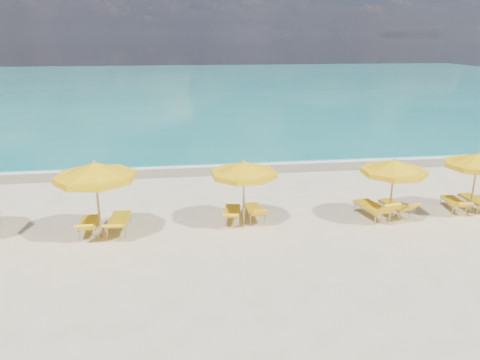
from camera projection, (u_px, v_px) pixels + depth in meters
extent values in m
plane|color=beige|center=(246.00, 226.00, 16.10)|extent=(120.00, 120.00, 0.00)
cube|color=#167C77|center=(191.00, 85.00, 61.48)|extent=(120.00, 80.00, 0.30)
cube|color=tan|center=(223.00, 168.00, 23.10)|extent=(120.00, 2.60, 0.01)
cube|color=white|center=(222.00, 164.00, 23.85)|extent=(120.00, 1.20, 0.03)
cube|color=white|center=(120.00, 133.00, 31.38)|extent=(14.00, 0.36, 0.05)
cube|color=white|center=(296.00, 112.00, 39.85)|extent=(18.00, 0.30, 0.05)
cylinder|color=tan|center=(98.00, 201.00, 14.85)|extent=(0.08, 0.08, 2.48)
cone|color=yellow|center=(95.00, 170.00, 14.54)|extent=(3.09, 3.09, 0.50)
cylinder|color=yellow|center=(96.00, 177.00, 14.61)|extent=(3.12, 3.12, 0.20)
sphere|color=tan|center=(94.00, 162.00, 14.46)|extent=(0.11, 0.11, 0.11)
cylinder|color=tan|center=(244.00, 194.00, 15.97)|extent=(0.07, 0.07, 2.21)
cone|color=yellow|center=(244.00, 168.00, 15.69)|extent=(2.86, 2.86, 0.44)
cylinder|color=yellow|center=(244.00, 174.00, 15.76)|extent=(2.89, 2.89, 0.18)
sphere|color=tan|center=(244.00, 161.00, 15.62)|extent=(0.10, 0.10, 0.10)
cylinder|color=tan|center=(392.00, 191.00, 16.28)|extent=(0.07, 0.07, 2.18)
cone|color=yellow|center=(394.00, 166.00, 16.01)|extent=(2.91, 2.91, 0.44)
cylinder|color=yellow|center=(394.00, 172.00, 16.07)|extent=(2.94, 2.94, 0.17)
sphere|color=tan|center=(395.00, 160.00, 15.94)|extent=(0.10, 0.10, 0.10)
cylinder|color=tan|center=(474.00, 184.00, 16.98)|extent=(0.07, 0.07, 2.22)
cone|color=yellow|center=(478.00, 159.00, 16.70)|extent=(2.58, 2.58, 0.44)
cylinder|color=yellow|center=(477.00, 165.00, 16.77)|extent=(2.60, 2.60, 0.18)
sphere|color=tan|center=(479.00, 153.00, 16.64)|extent=(0.10, 0.10, 0.10)
cube|color=yellow|center=(89.00, 222.00, 15.49)|extent=(0.61, 1.26, 0.08)
cube|color=yellow|center=(85.00, 228.00, 14.64)|extent=(0.58, 0.55, 0.39)
cube|color=yellow|center=(119.00, 219.00, 15.64)|extent=(0.69, 1.42, 0.09)
cube|color=yellow|center=(114.00, 226.00, 14.66)|extent=(0.65, 0.66, 0.37)
cube|color=yellow|center=(232.00, 211.00, 16.54)|extent=(0.73, 1.27, 0.07)
cube|color=yellow|center=(231.00, 216.00, 15.69)|extent=(0.62, 0.61, 0.34)
cube|color=yellow|center=(254.00, 209.00, 16.70)|extent=(0.59, 1.22, 0.07)
cube|color=yellow|center=(259.00, 213.00, 15.88)|extent=(0.56, 0.52, 0.40)
cube|color=yellow|center=(371.00, 206.00, 16.78)|extent=(0.90, 1.51, 0.09)
cube|color=yellow|center=(388.00, 209.00, 15.86)|extent=(0.72, 0.64, 0.53)
cube|color=yellow|center=(394.00, 205.00, 17.11)|extent=(0.78, 1.31, 0.08)
cube|color=yellow|center=(410.00, 207.00, 16.31)|extent=(0.63, 0.59, 0.42)
cube|color=yellow|center=(453.00, 201.00, 17.53)|extent=(0.70, 1.24, 0.07)
cube|color=yellow|center=(463.00, 205.00, 16.71)|extent=(0.60, 0.58, 0.35)
cube|color=yellow|center=(474.00, 199.00, 17.72)|extent=(0.58, 1.23, 0.07)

